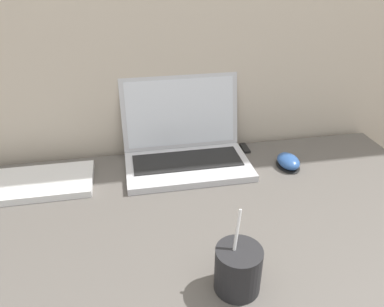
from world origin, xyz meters
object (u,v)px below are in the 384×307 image
Objects in this scene: drink_cup at (239,268)px; usb_stick at (245,148)px; external_keyboard at (20,185)px; laptop at (185,145)px; computer_mouse at (288,162)px.

drink_cup is 0.58m from usb_stick.
external_keyboard is at bearing 137.63° from drink_cup.
laptop is at bearing 91.69° from drink_cup.
laptop is 0.48m from external_keyboard.
laptop reaches higher than external_keyboard.
external_keyboard is at bearing -172.72° from laptop.
external_keyboard is (-0.49, 0.45, -0.04)m from drink_cup.
laptop is at bearing 7.28° from external_keyboard.
computer_mouse reaches higher than usb_stick.
laptop reaches higher than usb_stick.
usb_stick is at bearing 10.75° from laptop.
external_keyboard is (-0.77, 0.03, -0.01)m from computer_mouse.
computer_mouse is (0.30, -0.09, -0.04)m from laptop.
laptop is 0.22m from usb_stick.
usb_stick is (0.68, 0.10, -0.01)m from external_keyboard.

